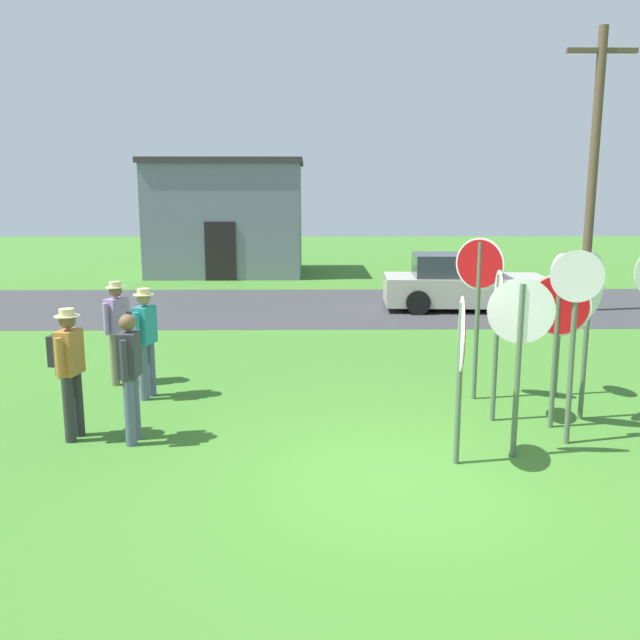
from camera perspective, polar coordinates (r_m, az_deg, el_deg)
ground_plane at (r=7.79m, az=7.17°, el=-13.57°), size 80.00×80.00×0.00m
street_asphalt at (r=18.88m, az=2.35°, el=1.18°), size 60.00×6.40×0.01m
building_background at (r=26.48m, az=-7.87°, el=8.65°), size 5.86×4.61×4.34m
utility_pole at (r=19.29m, az=22.15°, el=11.95°), size 1.80×0.24×7.26m
parked_car_on_street at (r=18.75m, az=11.92°, el=3.00°), size 4.39×2.19×1.51m
stop_sign_nearest at (r=9.55m, az=19.45°, el=-0.27°), size 0.74×0.42×2.13m
stop_sign_tallest at (r=9.02m, az=20.76°, el=0.31°), size 0.65×0.18×2.49m
stop_sign_rear_right at (r=7.97m, az=11.83°, el=-2.59°), size 0.15×0.87×2.03m
stop_sign_far_back at (r=8.34m, az=16.56°, el=-1.30°), size 0.78×0.16×2.21m
stop_sign_leaning_left at (r=11.09m, az=19.73°, el=1.51°), size 0.15×0.65×2.27m
stop_sign_leaning_right at (r=10.04m, az=21.78°, el=1.18°), size 0.67×0.63×2.38m
stop_sign_center_cluster at (r=10.51m, az=13.27°, el=2.52°), size 0.62×0.50×2.52m
stop_sign_low_front at (r=9.60m, az=14.81°, el=0.05°), size 0.11×0.73×2.15m
person_in_blue at (r=9.28m, az=-20.51°, el=-3.53°), size 0.42×0.56×1.74m
person_on_left at (r=8.92m, az=-15.79°, el=-4.20°), size 0.23×0.57×1.69m
person_with_sunhat at (r=11.68m, az=-16.78°, el=-0.53°), size 0.37×0.51×1.74m
person_in_dark_shirt at (r=10.77m, az=-14.66°, el=-1.24°), size 0.42×0.55×1.74m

